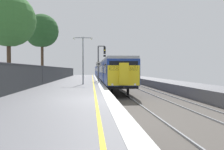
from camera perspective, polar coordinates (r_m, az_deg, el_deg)
ground at (r=11.72m, az=10.83°, el=-8.97°), size 17.40×110.00×1.21m
commuter_train_at_platform at (r=49.34m, az=-2.18°, el=1.06°), size 2.83×62.47×3.81m
signal_gantry at (r=30.04m, az=-2.99°, el=4.14°), size 1.10×0.24×4.73m
speed_limit_sign at (r=25.68m, az=-3.45°, el=1.51°), size 0.59×0.08×2.45m
platform_lamp_mid at (r=23.19m, az=-7.42°, el=4.88°), size 2.00×0.20×4.88m
background_tree_left at (r=32.28m, az=-17.68°, el=10.42°), size 4.44×4.44×9.02m
background_tree_centre at (r=22.16m, az=-24.94°, el=12.33°), size 4.69×4.69×8.23m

